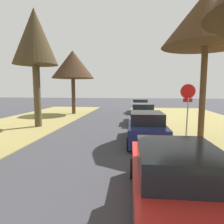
# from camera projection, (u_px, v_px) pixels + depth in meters

# --- Properties ---
(stop_sign_far) EXTENTS (0.81, 0.25, 2.97)m
(stop_sign_far) POSITION_uv_depth(u_px,v_px,m) (188.00, 99.00, 10.56)
(stop_sign_far) COLOR #9EA0A5
(stop_sign_far) RESTS_ON grass_verge_right
(street_tree_right_mid_b) EXTENTS (4.60, 4.60, 7.82)m
(street_tree_right_mid_b) POSITION_uv_depth(u_px,v_px,m) (207.00, 19.00, 10.32)
(street_tree_right_mid_b) COLOR brown
(street_tree_right_mid_b) RESTS_ON grass_verge_right
(street_tree_left_mid_b) EXTENTS (3.05, 3.05, 8.21)m
(street_tree_left_mid_b) POSITION_uv_depth(u_px,v_px,m) (35.00, 38.00, 13.61)
(street_tree_left_mid_b) COLOR #4C412A
(street_tree_left_mid_b) RESTS_ON grass_verge_left
(street_tree_left_far) EXTENTS (4.52, 4.52, 6.75)m
(street_tree_left_far) POSITION_uv_depth(u_px,v_px,m) (73.00, 65.00, 21.05)
(street_tree_left_far) COLOR #4B3525
(street_tree_left_far) RESTS_ON grass_verge_left
(parked_sedan_red) EXTENTS (2.04, 4.44, 1.57)m
(parked_sedan_red) POSITION_uv_depth(u_px,v_px,m) (175.00, 183.00, 4.29)
(parked_sedan_red) COLOR red
(parked_sedan_red) RESTS_ON ground
(parked_sedan_navy) EXTENTS (2.04, 4.44, 1.57)m
(parked_sedan_navy) POSITION_uv_depth(u_px,v_px,m) (146.00, 128.00, 10.27)
(parked_sedan_navy) COLOR navy
(parked_sedan_navy) RESTS_ON ground
(parked_sedan_tan) EXTENTS (2.04, 4.44, 1.57)m
(parked_sedan_tan) POSITION_uv_depth(u_px,v_px,m) (142.00, 114.00, 16.12)
(parked_sedan_tan) COLOR tan
(parked_sedan_tan) RESTS_ON ground
(parked_sedan_silver) EXTENTS (2.04, 4.44, 1.57)m
(parked_sedan_silver) POSITION_uv_depth(u_px,v_px,m) (140.00, 106.00, 23.03)
(parked_sedan_silver) COLOR #BCBCC1
(parked_sedan_silver) RESTS_ON ground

